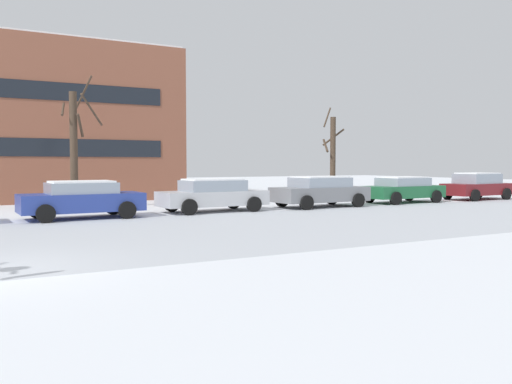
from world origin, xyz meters
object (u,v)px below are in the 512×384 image
(parked_car_silver, at_px, (213,195))
(parked_car_gray, at_px, (320,191))
(parked_car_green, at_px, (403,189))
(parked_car_blue, at_px, (82,199))
(parked_car_maroon, at_px, (477,186))

(parked_car_silver, relative_size, parked_car_gray, 1.00)
(parked_car_gray, distance_m, parked_car_green, 5.34)
(parked_car_blue, relative_size, parked_car_maroon, 1.05)
(parked_car_blue, distance_m, parked_car_gray, 10.68)
(parked_car_silver, distance_m, parked_car_green, 10.68)
(parked_car_green, bearing_deg, parked_car_gray, -177.84)
(parked_car_silver, bearing_deg, parked_car_green, 0.13)
(parked_car_silver, xyz_separation_m, parked_car_gray, (5.34, -0.18, 0.02))
(parked_car_silver, height_order, parked_car_maroon, parked_car_maroon)
(parked_car_silver, xyz_separation_m, parked_car_green, (10.68, 0.03, -0.02))
(parked_car_gray, xyz_separation_m, parked_car_green, (5.34, 0.20, -0.04))
(parked_car_green, relative_size, parked_car_maroon, 1.06)
(parked_car_blue, height_order, parked_car_maroon, parked_car_maroon)
(parked_car_silver, distance_m, parked_car_maroon, 16.02)
(parked_car_blue, height_order, parked_car_green, parked_car_blue)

